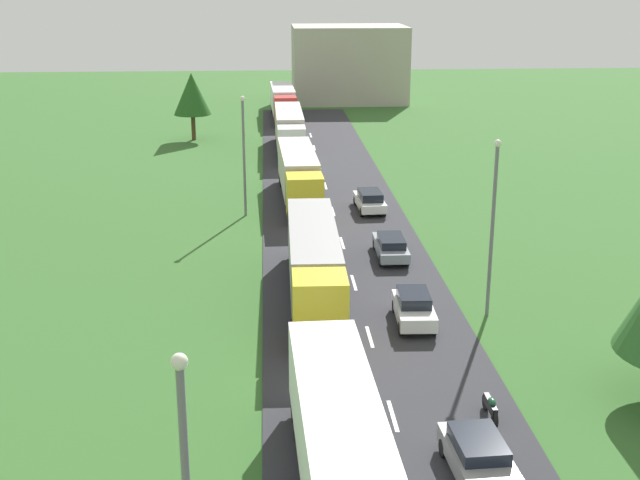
{
  "coord_description": "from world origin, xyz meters",
  "views": [
    {
      "loc": [
        -4.63,
        -10.19,
        16.24
      ],
      "look_at": [
        -1.6,
        36.83,
        1.26
      ],
      "focal_mm": 47.08,
      "sensor_mm": 36.0,
      "label": 1
    }
  ],
  "objects_px": {
    "truck_fifth": "(283,101)",
    "motorcycle_courier": "(490,407)",
    "truck_fourth": "(289,129)",
    "truck_lead": "(343,457)",
    "lamppost_second": "(493,221)",
    "car_second": "(479,457)",
    "car_fourth": "(391,246)",
    "truck_second": "(314,261)",
    "car_third": "(414,308)",
    "distant_building": "(349,64)",
    "lamppost_third": "(244,150)",
    "car_fifth": "(370,200)",
    "tree_oak": "(192,94)",
    "truck_third": "(299,174)"
  },
  "relations": [
    {
      "from": "truck_lead",
      "to": "car_fifth",
      "type": "distance_m",
      "value": 35.68
    },
    {
      "from": "car_fifth",
      "to": "distant_building",
      "type": "distance_m",
      "value": 54.8
    },
    {
      "from": "car_third",
      "to": "motorcycle_courier",
      "type": "distance_m",
      "value": 9.38
    },
    {
      "from": "lamppost_third",
      "to": "tree_oak",
      "type": "bearing_deg",
      "value": 101.54
    },
    {
      "from": "car_fifth",
      "to": "motorcycle_courier",
      "type": "bearing_deg",
      "value": -88.0
    },
    {
      "from": "truck_fourth",
      "to": "lamppost_third",
      "type": "distance_m",
      "value": 22.39
    },
    {
      "from": "truck_fifth",
      "to": "lamppost_second",
      "type": "height_order",
      "value": "lamppost_second"
    },
    {
      "from": "lamppost_second",
      "to": "distant_building",
      "type": "bearing_deg",
      "value": 89.82
    },
    {
      "from": "car_fourth",
      "to": "car_fifth",
      "type": "height_order",
      "value": "car_fifth"
    },
    {
      "from": "car_fourth",
      "to": "distant_building",
      "type": "xyz_separation_m",
      "value": [
        3.77,
        65.0,
        4.12
      ]
    },
    {
      "from": "distant_building",
      "to": "car_second",
      "type": "bearing_deg",
      "value": -92.69
    },
    {
      "from": "truck_lead",
      "to": "truck_fourth",
      "type": "xyz_separation_m",
      "value": [
        0.03,
        56.66,
        0.02
      ]
    },
    {
      "from": "truck_fifth",
      "to": "car_second",
      "type": "distance_m",
      "value": 73.71
    },
    {
      "from": "car_second",
      "to": "lamppost_second",
      "type": "height_order",
      "value": "lamppost_second"
    },
    {
      "from": "truck_third",
      "to": "tree_oak",
      "type": "xyz_separation_m",
      "value": [
        -9.78,
        25.19,
        2.53
      ]
    },
    {
      "from": "truck_second",
      "to": "distant_building",
      "type": "relative_size",
      "value": 0.99
    },
    {
      "from": "truck_fifth",
      "to": "motorcycle_courier",
      "type": "distance_m",
      "value": 70.0
    },
    {
      "from": "truck_third",
      "to": "lamppost_second",
      "type": "relative_size",
      "value": 1.55
    },
    {
      "from": "truck_third",
      "to": "truck_fourth",
      "type": "bearing_deg",
      "value": 90.51
    },
    {
      "from": "car_second",
      "to": "car_third",
      "type": "distance_m",
      "value": 13.11
    },
    {
      "from": "car_second",
      "to": "car_fourth",
      "type": "bearing_deg",
      "value": 89.09
    },
    {
      "from": "truck_fourth",
      "to": "motorcycle_courier",
      "type": "bearing_deg",
      "value": -83.14
    },
    {
      "from": "tree_oak",
      "to": "distant_building",
      "type": "distance_m",
      "value": 32.16
    },
    {
      "from": "truck_second",
      "to": "motorcycle_courier",
      "type": "relative_size",
      "value": 7.54
    },
    {
      "from": "car_fourth",
      "to": "truck_second",
      "type": "bearing_deg",
      "value": -127.97
    },
    {
      "from": "truck_fourth",
      "to": "car_fifth",
      "type": "relative_size",
      "value": 3.07
    },
    {
      "from": "car_fifth",
      "to": "lamppost_third",
      "type": "xyz_separation_m",
      "value": [
        -8.85,
        -0.55,
        3.85
      ]
    },
    {
      "from": "car_fifth",
      "to": "car_fourth",
      "type": "bearing_deg",
      "value": -90.05
    },
    {
      "from": "truck_fourth",
      "to": "car_fourth",
      "type": "bearing_deg",
      "value": -80.92
    },
    {
      "from": "car_second",
      "to": "tree_oak",
      "type": "relative_size",
      "value": 0.63
    },
    {
      "from": "truck_second",
      "to": "motorcycle_courier",
      "type": "distance_m",
      "value": 14.19
    },
    {
      "from": "lamppost_second",
      "to": "tree_oak",
      "type": "relative_size",
      "value": 1.31
    },
    {
      "from": "truck_second",
      "to": "tree_oak",
      "type": "distance_m",
      "value": 46.14
    },
    {
      "from": "truck_fourth",
      "to": "distant_building",
      "type": "bearing_deg",
      "value": 75.03
    },
    {
      "from": "truck_second",
      "to": "car_second",
      "type": "xyz_separation_m",
      "value": [
        4.58,
        -16.6,
        -1.3
      ]
    },
    {
      "from": "motorcycle_courier",
      "to": "truck_lead",
      "type": "bearing_deg",
      "value": -137.32
    },
    {
      "from": "car_fourth",
      "to": "lamppost_third",
      "type": "height_order",
      "value": "lamppost_third"
    },
    {
      "from": "lamppost_third",
      "to": "car_second",
      "type": "bearing_deg",
      "value": -75.54
    },
    {
      "from": "truck_lead",
      "to": "truck_third",
      "type": "distance_m",
      "value": 38.29
    },
    {
      "from": "truck_fifth",
      "to": "truck_fourth",
      "type": "bearing_deg",
      "value": -89.43
    },
    {
      "from": "truck_second",
      "to": "lamppost_second",
      "type": "distance_m",
      "value": 9.31
    },
    {
      "from": "distant_building",
      "to": "lamppost_third",
      "type": "bearing_deg",
      "value": -102.9
    },
    {
      "from": "car_fourth",
      "to": "lamppost_second",
      "type": "height_order",
      "value": "lamppost_second"
    },
    {
      "from": "truck_second",
      "to": "truck_fourth",
      "type": "height_order",
      "value": "truck_fourth"
    },
    {
      "from": "truck_fourth",
      "to": "car_fourth",
      "type": "relative_size",
      "value": 3.06
    },
    {
      "from": "truck_third",
      "to": "car_fifth",
      "type": "bearing_deg",
      "value": -31.34
    },
    {
      "from": "car_second",
      "to": "car_fifth",
      "type": "height_order",
      "value": "car_fifth"
    },
    {
      "from": "car_second",
      "to": "car_fourth",
      "type": "distance_m",
      "value": 22.94
    },
    {
      "from": "truck_second",
      "to": "lamppost_third",
      "type": "height_order",
      "value": "lamppost_third"
    },
    {
      "from": "truck_lead",
      "to": "lamppost_second",
      "type": "height_order",
      "value": "lamppost_second"
    }
  ]
}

